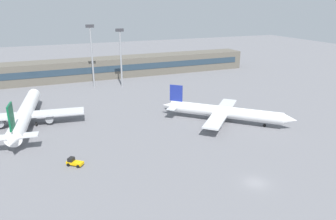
{
  "coord_description": "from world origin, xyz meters",
  "views": [
    {
      "loc": [
        -37.19,
        -44.71,
        34.01
      ],
      "look_at": [
        -2.32,
        40.0,
        3.0
      ],
      "focal_mm": 34.32,
      "sensor_mm": 36.0,
      "label": 1
    }
  ],
  "objects_px": {
    "baggage_tug_yellow": "(74,162)",
    "floodlight_tower_west": "(121,53)",
    "floodlight_tower_east": "(92,52)",
    "airplane_near": "(225,112)",
    "airplane_mid": "(26,112)"
  },
  "relations": [
    {
      "from": "baggage_tug_yellow",
      "to": "floodlight_tower_west",
      "type": "height_order",
      "value": "floodlight_tower_west"
    },
    {
      "from": "baggage_tug_yellow",
      "to": "floodlight_tower_east",
      "type": "bearing_deg",
      "value": 76.29
    },
    {
      "from": "airplane_near",
      "to": "floodlight_tower_east",
      "type": "distance_m",
      "value": 63.75
    },
    {
      "from": "airplane_mid",
      "to": "baggage_tug_yellow",
      "type": "distance_m",
      "value": 32.65
    },
    {
      "from": "floodlight_tower_west",
      "to": "floodlight_tower_east",
      "type": "bearing_deg",
      "value": 166.26
    },
    {
      "from": "floodlight_tower_east",
      "to": "airplane_mid",
      "type": "bearing_deg",
      "value": -126.26
    },
    {
      "from": "airplane_mid",
      "to": "floodlight_tower_west",
      "type": "distance_m",
      "value": 50.23
    },
    {
      "from": "floodlight_tower_west",
      "to": "floodlight_tower_east",
      "type": "height_order",
      "value": "floodlight_tower_east"
    },
    {
      "from": "baggage_tug_yellow",
      "to": "airplane_mid",
      "type": "bearing_deg",
      "value": 107.19
    },
    {
      "from": "airplane_mid",
      "to": "floodlight_tower_east",
      "type": "bearing_deg",
      "value": 53.74
    },
    {
      "from": "airplane_near",
      "to": "floodlight_tower_east",
      "type": "xyz_separation_m",
      "value": [
        -28.72,
        55.69,
        11.75
      ]
    },
    {
      "from": "airplane_mid",
      "to": "floodlight_tower_east",
      "type": "height_order",
      "value": "floodlight_tower_east"
    },
    {
      "from": "baggage_tug_yellow",
      "to": "floodlight_tower_west",
      "type": "xyz_separation_m",
      "value": [
        27.37,
        63.45,
        13.09
      ]
    },
    {
      "from": "airplane_mid",
      "to": "baggage_tug_yellow",
      "type": "xyz_separation_m",
      "value": [
        9.61,
        -31.08,
        -2.75
      ]
    },
    {
      "from": "airplane_near",
      "to": "floodlight_tower_west",
      "type": "xyz_separation_m",
      "value": [
        -17.5,
        52.95,
        10.88
      ]
    }
  ]
}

